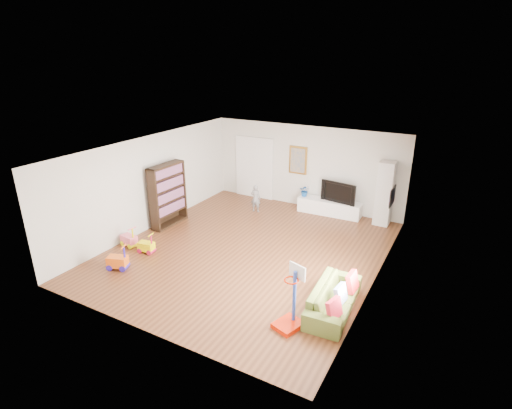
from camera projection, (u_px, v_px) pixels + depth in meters
The scene contains 25 objects.
floor at pixel (249, 250), 10.47m from camera, with size 6.50×7.50×0.00m, color brown.
ceiling at pixel (248, 149), 9.51m from camera, with size 6.50×7.50×0.00m, color white.
wall_back at pixel (305, 167), 13.06m from camera, with size 6.50×0.00×2.70m, color silver.
wall_front at pixel (141, 268), 6.92m from camera, with size 6.50×0.00×2.70m, color silver.
wall_left at pixel (150, 183), 11.46m from camera, with size 0.00×7.50×2.70m, color silver.
wall_right at pixel (380, 228), 8.52m from camera, with size 0.00×7.50×2.70m, color white.
navy_accent at pixel (395, 187), 9.50m from camera, with size 0.01×3.20×1.70m, color black.
olive_wainscot at pixel (388, 239), 9.98m from camera, with size 0.01×3.20×1.00m, color brown.
doorway at pixel (254, 168), 13.99m from camera, with size 1.45×0.06×2.10m, color white.
painting_back at pixel (298, 160), 13.07m from camera, with size 0.62×0.06×0.92m, color gold.
artwork_right at pixel (392, 196), 9.80m from camera, with size 0.04×0.56×0.46m, color #7F3F8C.
media_console at pixel (329, 207), 12.73m from camera, with size 2.01×0.50×0.47m, color white.
tall_cabinet at pixel (385, 194), 11.75m from camera, with size 0.45×0.45×1.93m, color silver.
bookshelf at pixel (168, 195), 11.74m from camera, with size 0.33×1.27×1.86m, color black.
sofa at pixel (334, 298), 7.96m from camera, with size 1.87×0.73×0.55m, color #5A6C2B.
basketball_hoop at pixel (289, 298), 7.32m from camera, with size 0.44×0.53×1.28m, color red.
ride_on_yellow at pixel (146, 243), 10.26m from camera, with size 0.40×0.25×0.54m, color #FFEF00.
ride_on_orange at pixel (117, 257), 9.46m from camera, with size 0.46×0.29×0.61m, color orange.
ride_on_pink at pixel (129, 236), 10.60m from camera, with size 0.43×0.27×0.57m, color #FC6983.
child at pixel (256, 198), 12.87m from camera, with size 0.33×0.22×0.91m, color gray.
tv at pixel (340, 192), 12.42m from camera, with size 1.15×0.15×0.66m, color black.
vase_plant at pixel (305, 191), 12.93m from camera, with size 0.35×0.30×0.39m, color #134B98.
pillow_left at pixel (334, 309), 7.36m from camera, with size 0.10×0.37×0.37m, color red.
pillow_center at pixel (341, 294), 7.81m from camera, with size 0.10×0.36×0.36m, color silver.
pillow_right at pixel (352, 282), 8.23m from camera, with size 0.10×0.40×0.40m, color red.
Camera 1 is at (4.69, -8.10, 4.86)m, focal length 28.00 mm.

